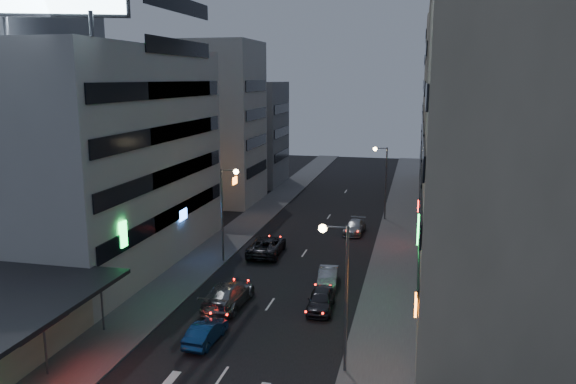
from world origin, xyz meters
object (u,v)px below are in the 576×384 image
(parked_car_right_mid, at_px, (328,277))
(road_car_silver, at_px, (228,295))
(road_car_blue, at_px, (206,332))
(parked_car_right_far, at_px, (355,227))
(parked_car_left, at_px, (267,245))
(parked_car_right_near, at_px, (321,300))

(parked_car_right_mid, xyz_separation_m, road_car_silver, (-6.10, -5.58, 0.18))
(road_car_silver, bearing_deg, road_car_blue, 97.27)
(parked_car_right_mid, xyz_separation_m, parked_car_right_far, (0.31, 15.09, -0.01))
(parked_car_left, relative_size, parked_car_right_far, 1.31)
(parked_car_right_near, xyz_separation_m, parked_car_right_mid, (-0.27, 4.70, -0.05))
(parked_car_right_near, distance_m, parked_car_right_far, 19.79)
(parked_car_right_near, bearing_deg, parked_car_left, 118.86)
(parked_car_right_mid, distance_m, road_car_blue, 12.39)
(parked_car_right_mid, height_order, road_car_silver, road_car_silver)
(parked_car_right_far, bearing_deg, road_car_silver, -103.38)
(parked_car_right_mid, height_order, parked_car_right_far, parked_car_right_mid)
(parked_car_right_mid, bearing_deg, road_car_blue, -121.88)
(parked_car_left, distance_m, road_car_blue, 17.43)
(parked_car_right_far, bearing_deg, parked_car_right_mid, -87.33)
(parked_car_right_near, relative_size, road_car_blue, 1.07)
(parked_car_left, height_order, parked_car_right_far, parked_car_left)
(parked_car_left, height_order, road_car_silver, road_car_silver)
(parked_car_left, bearing_deg, parked_car_right_near, 119.01)
(parked_car_left, bearing_deg, parked_car_right_far, -131.04)
(parked_car_right_mid, height_order, road_car_blue, parked_car_right_mid)
(parked_car_right_near, distance_m, parked_car_left, 13.01)
(parked_car_left, distance_m, road_car_silver, 11.94)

